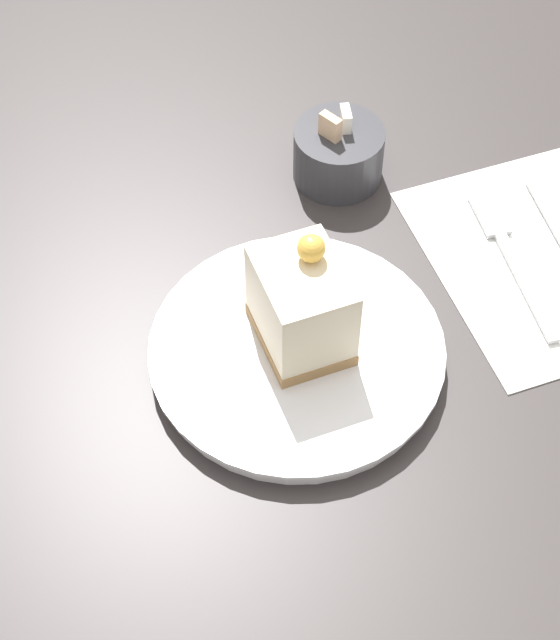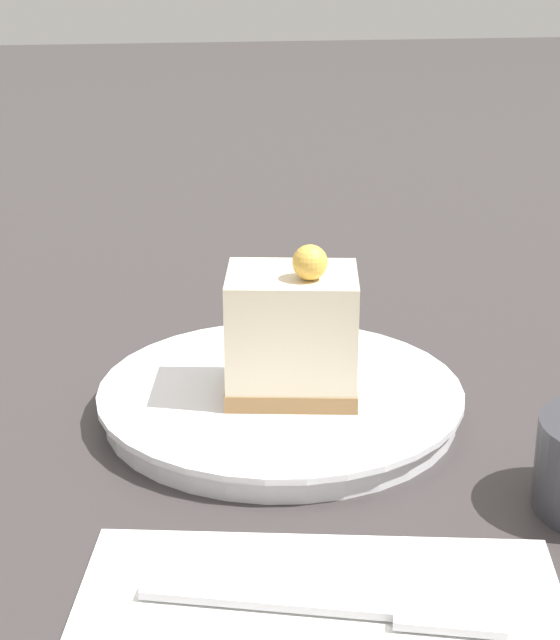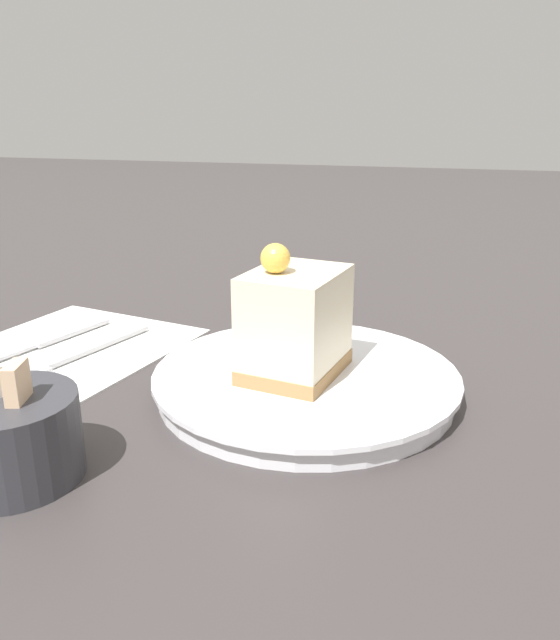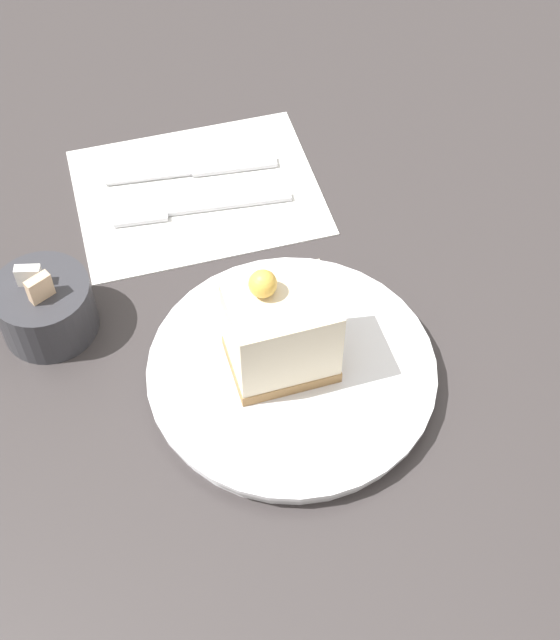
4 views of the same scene
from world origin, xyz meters
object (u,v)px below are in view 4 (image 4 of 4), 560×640
Objects in this scene: knife at (208,169)px; sugar_bowl at (46,307)px; plate at (292,372)px; cake_slice at (281,332)px; fork at (186,209)px.

sugar_bowl reaches higher than knife.
plate is 0.21m from sugar_bowl.
knife is (0.24, -0.04, -0.05)m from cake_slice.
cake_slice is at bearing -173.52° from knife.
fork is at bearing -63.51° from sugar_bowl.
sugar_bowl is at bearing 58.71° from cake_slice.
cake_slice reaches higher than plate.
fork is at bearing 151.93° from knife.
cake_slice is 0.25m from knife.
fork is (0.21, 0.01, -0.01)m from plate.
fork is 1.01× the size of knife.
knife is (0.04, -0.04, 0.00)m from fork.
plate is 1.39× the size of fork.
cake_slice is 0.61× the size of knife.
fork is (0.20, 0.00, -0.05)m from cake_slice.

